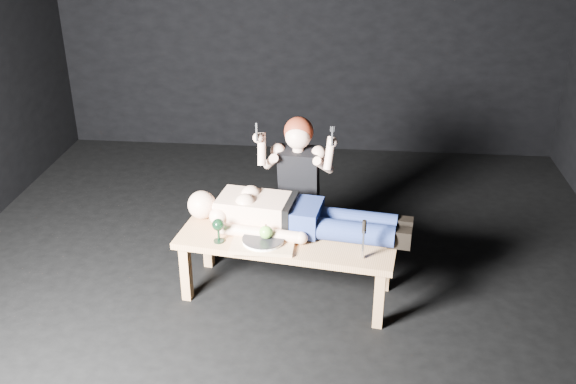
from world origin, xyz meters
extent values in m
plane|color=black|center=(0.00, 0.00, 0.00)|extent=(5.00, 5.00, 0.00)
plane|color=black|center=(0.00, 2.50, 1.50)|extent=(5.00, 0.00, 5.00)
cube|color=tan|center=(0.05, -0.17, 0.23)|extent=(1.49, 0.73, 0.45)
cube|color=tan|center=(-0.09, -0.29, 0.46)|extent=(0.40, 0.29, 0.02)
cylinder|color=white|center=(-0.09, -0.29, 0.48)|extent=(0.27, 0.27, 0.02)
sphere|color=green|center=(-0.07, -0.28, 0.54)|extent=(0.09, 0.09, 0.09)
cube|color=#B2B2B7|center=(-0.25, -0.26, 0.45)|extent=(0.06, 0.15, 0.01)
cube|color=#B2B2B7|center=(0.06, -0.35, 0.45)|extent=(0.07, 0.15, 0.01)
cube|color=#B2B2B7|center=(0.01, -0.26, 0.45)|extent=(0.06, 0.15, 0.01)
camera|label=1|loc=(0.40, -3.83, 2.57)|focal=40.24mm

